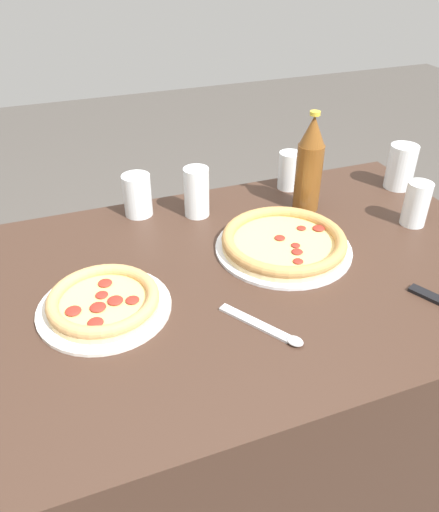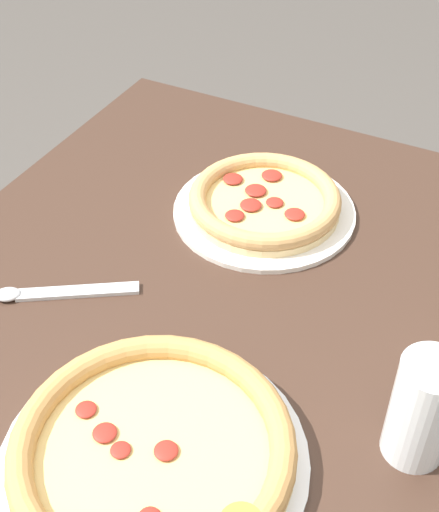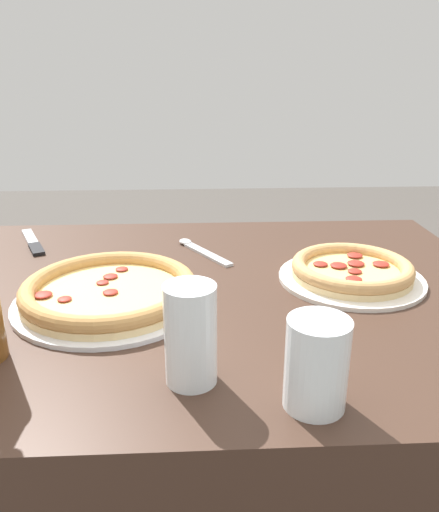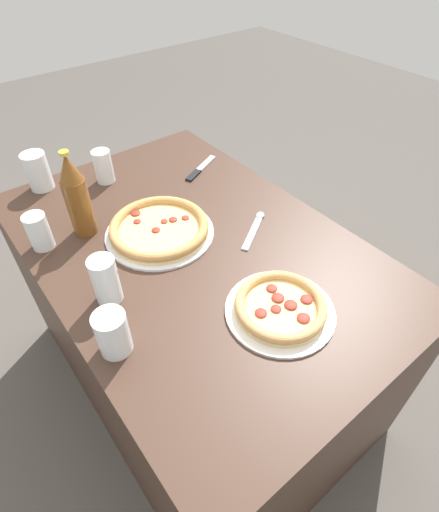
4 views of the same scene
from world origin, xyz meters
The scene contains 12 objects.
ground_plane centered at (0.00, 0.00, 0.00)m, with size 8.00×8.00×0.00m, color #4C4742.
table centered at (0.00, 0.00, 0.37)m, with size 1.27×0.84×0.73m.
pizza_salami centered at (0.35, 0.02, 0.75)m, with size 0.28×0.28×0.04m.
pizza_margherita centered at (-0.10, -0.05, 0.75)m, with size 0.33×0.33×0.04m.
glass_mango_juice centered at (-0.57, -0.24, 0.79)m, with size 0.08×0.08×0.13m.
glass_red_wine centered at (0.19, -0.35, 0.79)m, with size 0.08×0.08×0.11m.
glass_lemonade centered at (-0.27, -0.35, 0.78)m, with size 0.06×0.06×0.11m.
glass_cola centered at (-0.47, -0.04, 0.79)m, with size 0.06×0.06×0.12m.
glass_orange_juice centered at (0.04, -0.29, 0.79)m, with size 0.07×0.07×0.13m.
beer_bottle centered at (-0.25, -0.22, 0.86)m, with size 0.07×0.07×0.27m.
knife centered at (-0.33, 0.27, 0.74)m, with size 0.10×0.19×0.01m.
spoon centered at (0.06, 0.20, 0.74)m, with size 0.12×0.17×0.01m.
Camera 4 is at (0.75, -0.49, 1.52)m, focal length 28.00 mm.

